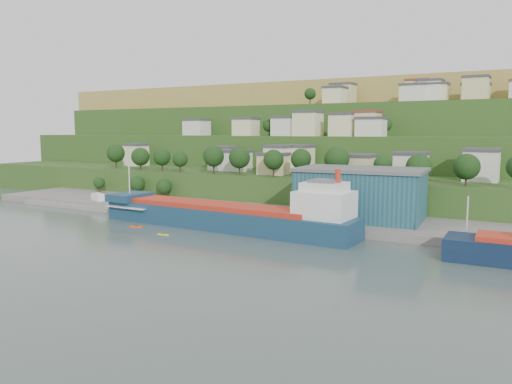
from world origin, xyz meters
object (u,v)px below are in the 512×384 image
Objects in this scene: caravan at (99,198)px; kayak_orange at (136,226)px; warehouse at (361,193)px; cargo_ship_near at (231,218)px.

caravan reaches higher than kayak_orange.
warehouse is 5.05× the size of caravan.
warehouse is (26.51, 19.05, 5.60)m from cargo_ship_near.
kayak_orange is (34.14, -19.88, -2.42)m from caravan.
warehouse is at bearing 38.17° from cargo_ship_near.
cargo_ship_near is 57.26m from caravan.
kayak_orange is at bearing -153.43° from warehouse.
cargo_ship_near is at bearing -147.92° from warehouse.
warehouse is at bearing 29.71° from caravan.
kayak_orange is at bearing -6.31° from caravan.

